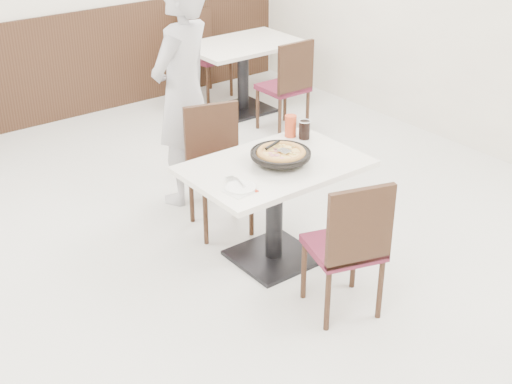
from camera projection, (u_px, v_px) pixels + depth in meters
floor at (244, 268)px, 5.02m from camera, size 7.00×7.00×0.00m
wainscot_back at (40, 72)px, 7.23m from camera, size 5.90×0.03×1.10m
main_table at (274, 213)px, 4.97m from camera, size 1.23×0.84×0.75m
chair_near at (344, 244)px, 4.40m from camera, size 0.53×0.53×0.95m
chair_far at (220, 173)px, 5.31m from camera, size 0.52×0.52×0.95m
trivet at (276, 159)px, 4.82m from camera, size 0.11×0.11×0.04m
pizza_pan at (281, 158)px, 4.78m from camera, size 0.35×0.35×0.01m
pizza at (281, 155)px, 4.78m from camera, size 0.37×0.37×0.02m
pizza_server at (284, 151)px, 4.76m from camera, size 0.08×0.09×0.00m
napkin at (239, 191)px, 4.44m from camera, size 0.18×0.18×0.00m
side_plate at (241, 187)px, 4.46m from camera, size 0.20×0.20×0.01m
fork at (240, 182)px, 4.51m from camera, size 0.05×0.15×0.00m
cola_glass at (304, 130)px, 5.16m from camera, size 0.08×0.08×0.13m
red_cup at (291, 126)px, 5.19m from camera, size 0.09×0.09×0.16m
diner_person at (183, 93)px, 5.59m from camera, size 0.78×0.67×1.82m
bg_table_right at (243, 77)px, 7.64m from camera, size 1.21×0.82×0.75m
bg_chair_right_near at (283, 85)px, 7.10m from camera, size 0.42×0.42×0.95m
bg_chair_right_far at (208, 56)px, 8.02m from camera, size 0.47×0.47×0.95m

